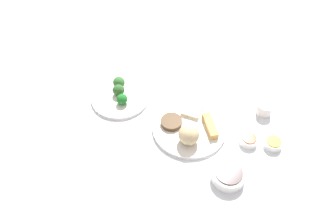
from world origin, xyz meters
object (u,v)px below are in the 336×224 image
object	(u,v)px
main_plate	(190,127)
sauce_ramekin_hot_mustard	(273,144)
sauce_ramekin_sweet_and_sour	(249,140)
soy_sauce_bowl	(228,176)
teacup	(264,109)
broccoli_plate	(120,97)

from	to	relation	value
main_plate	sauce_ramekin_hot_mustard	xyz separation A→B (m)	(0.05, 0.30, 0.00)
main_plate	sauce_ramekin_sweet_and_sour	size ratio (longest dim) A/B	4.36
main_plate	soy_sauce_bowl	xyz separation A→B (m)	(0.20, 0.13, 0.01)
sauce_ramekin_hot_mustard	teacup	distance (m)	0.16
broccoli_plate	sauce_ramekin_hot_mustard	world-z (taller)	sauce_ramekin_hot_mustard
main_plate	teacup	distance (m)	0.30
broccoli_plate	sauce_ramekin_sweet_and_sour	distance (m)	0.53
sauce_ramekin_hot_mustard	broccoli_plate	bearing A→B (deg)	-106.81
sauce_ramekin_sweet_and_sour	teacup	size ratio (longest dim) A/B	1.11
soy_sauce_bowl	sauce_ramekin_hot_mustard	world-z (taller)	soy_sauce_bowl
sauce_ramekin_sweet_and_sour	teacup	distance (m)	0.16
sauce_ramekin_sweet_and_sour	broccoli_plate	bearing A→B (deg)	-108.87
sauce_ramekin_hot_mustard	teacup	bearing A→B (deg)	-173.36
main_plate	sauce_ramekin_sweet_and_sour	world-z (taller)	sauce_ramekin_sweet_and_sour
broccoli_plate	teacup	xyz separation A→B (m)	(0.02, 0.57, 0.02)
soy_sauce_bowl	teacup	distance (m)	0.34
main_plate	soy_sauce_bowl	distance (m)	0.24
main_plate	sauce_ramekin_hot_mustard	world-z (taller)	sauce_ramekin_hot_mustard
sauce_ramekin_sweet_and_sour	soy_sauce_bowl	bearing A→B (deg)	-26.49
sauce_ramekin_hot_mustard	sauce_ramekin_sweet_and_sour	size ratio (longest dim) A/B	1.00
soy_sauce_bowl	main_plate	bearing A→B (deg)	-146.11
soy_sauce_bowl	sauce_ramekin_sweet_and_sour	world-z (taller)	soy_sauce_bowl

